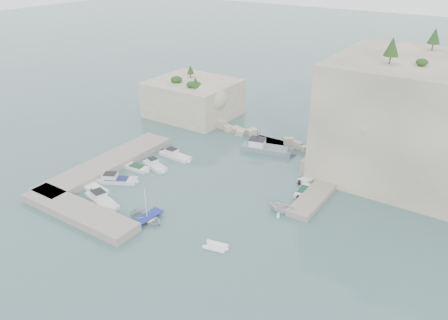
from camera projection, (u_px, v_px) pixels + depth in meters
The scene contains 23 objects.
ground at pixel (200, 196), 60.03m from camera, with size 400.00×400.00×0.00m, color #466A69.
cliff_east at pixel (425, 121), 62.05m from camera, with size 26.00×22.00×17.00m, color beige.
cliff_terrace at pixel (338, 162), 66.48m from camera, with size 8.00×10.00×2.50m, color beige.
outcrop_west at pixel (193, 98), 87.08m from camera, with size 16.00×14.00×7.00m, color beige.
quay_west at pixel (108, 164), 67.47m from camera, with size 5.00×24.00×1.10m, color #9E9689.
quay_south at pixel (78, 212), 55.41m from camera, with size 18.00×4.00×1.10m, color #9E9689.
ledge_east at pixel (321, 190), 60.63m from camera, with size 3.00×16.00×0.80m, color #9E9689.
breakwater at pixel (270, 137), 76.66m from camera, with size 28.00×3.00×1.40m, color beige.
motorboat_a at pixel (176, 157), 70.85m from camera, with size 6.21×1.85×1.40m, color silver, non-canonical shape.
motorboat_b at pixel (155, 168), 67.60m from camera, with size 5.09×1.66×1.40m, color silver, non-canonical shape.
motorboat_c at pixel (137, 169), 67.11m from camera, with size 4.36×1.58×0.70m, color white, non-canonical shape.
motorboat_d at pixel (117, 182), 63.53m from camera, with size 6.53×1.94×1.40m, color silver, non-canonical shape.
motorboat_e at pixel (96, 191), 61.08m from camera, with size 4.35×1.78×0.70m, color white, non-canonical shape.
motorboat_f at pixel (103, 202), 58.43m from camera, with size 6.82×2.03×1.40m, color silver, non-canonical shape.
rowboat at pixel (147, 220), 54.68m from camera, with size 3.44×4.82×1.00m, color silver.
inflatable_dinghy at pixel (216, 248), 49.69m from camera, with size 2.90×1.41×0.44m, color white, non-canonical shape.
tender_east_a at pixel (280, 211), 56.45m from camera, with size 3.25×3.77×1.99m, color white.
tender_east_b at pixel (303, 193), 60.70m from camera, with size 4.42×1.51×0.70m, color silver, non-canonical shape.
tender_east_c at pixel (309, 181), 63.87m from camera, with size 4.21×1.36×0.70m, color silver, non-canonical shape.
tender_east_d at pixel (318, 174), 65.63m from camera, with size 1.63×4.34×1.68m, color white.
work_boat at pixel (267, 151), 72.86m from camera, with size 9.44×2.79×2.20m, color slate, non-canonical shape.
rowboat_mast at pixel (146, 202), 53.53m from camera, with size 0.10×0.10×4.20m, color white.
vegetation at pixel (401, 48), 61.49m from camera, with size 53.48×13.88×13.40m.
Camera 1 is at (31.34, -41.21, 30.96)m, focal length 35.00 mm.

